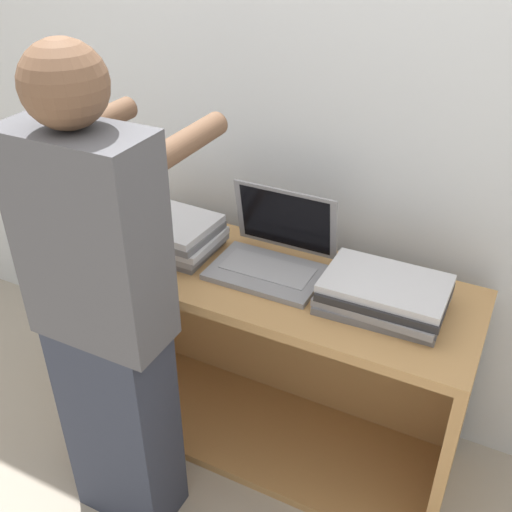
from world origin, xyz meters
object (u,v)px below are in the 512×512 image
laptop_stack_left (165,232)px  person (106,322)px  laptop_stack_right (384,295)px  laptop_open (273,255)px

laptop_stack_left → person: bearing=-76.4°
person → laptop_stack_right: bearing=34.6°
laptop_stack_left → laptop_stack_right: (0.81, -0.00, -0.01)m
laptop_stack_right → person: 0.85m
laptop_open → laptop_stack_left: laptop_open is taller
laptop_open → laptop_stack_left: size_ratio=0.95×
laptop_open → laptop_stack_right: bearing=-7.3°
laptop_stack_left → laptop_stack_right: bearing=-0.3°
person → laptop_open: bearing=61.3°
laptop_open → person: (-0.29, -0.53, -0.02)m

